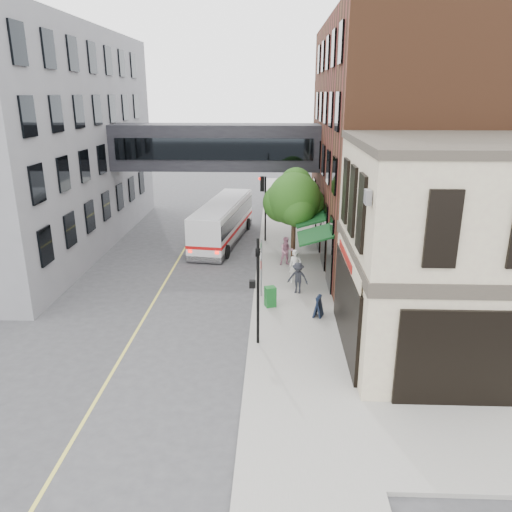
# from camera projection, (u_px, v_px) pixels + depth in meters

# --- Properties ---
(ground) EXTENTS (120.00, 120.00, 0.00)m
(ground) POSITION_uv_depth(u_px,v_px,m) (246.00, 371.00, 18.80)
(ground) COLOR #38383A
(ground) RESTS_ON ground
(sidewalk_main) EXTENTS (4.00, 60.00, 0.15)m
(sidewalk_main) POSITION_uv_depth(u_px,v_px,m) (289.00, 255.00, 32.01)
(sidewalk_main) COLOR gray
(sidewalk_main) RESTS_ON ground
(corner_building) EXTENTS (10.19, 8.12, 8.45)m
(corner_building) POSITION_uv_depth(u_px,v_px,m) (482.00, 252.00, 19.07)
(corner_building) COLOR tan
(corner_building) RESTS_ON ground
(brick_building) EXTENTS (13.76, 18.00, 14.00)m
(brick_building) POSITION_uv_depth(u_px,v_px,m) (421.00, 145.00, 30.52)
(brick_building) COLOR #4F2B18
(brick_building) RESTS_ON ground
(skyway_bridge) EXTENTS (14.00, 3.18, 3.00)m
(skyway_bridge) POSITION_uv_depth(u_px,v_px,m) (216.00, 147.00, 33.99)
(skyway_bridge) COLOR black
(skyway_bridge) RESTS_ON ground
(traffic_signal_near) EXTENTS (0.44, 0.22, 4.60)m
(traffic_signal_near) POSITION_uv_depth(u_px,v_px,m) (257.00, 279.00, 19.76)
(traffic_signal_near) COLOR black
(traffic_signal_near) RESTS_ON sidewalk_main
(traffic_signal_far) EXTENTS (0.53, 0.28, 4.50)m
(traffic_signal_far) POSITION_uv_depth(u_px,v_px,m) (263.00, 196.00, 33.90)
(traffic_signal_far) COLOR black
(traffic_signal_far) RESTS_ON sidewalk_main
(street_sign_pole) EXTENTS (0.08, 0.75, 3.00)m
(street_sign_pole) POSITION_uv_depth(u_px,v_px,m) (261.00, 263.00, 24.84)
(street_sign_pole) COLOR gray
(street_sign_pole) RESTS_ON sidewalk_main
(street_tree) EXTENTS (3.80, 3.20, 5.60)m
(street_tree) POSITION_uv_depth(u_px,v_px,m) (294.00, 199.00, 30.06)
(street_tree) COLOR #382619
(street_tree) RESTS_ON sidewalk_main
(lane_marking) EXTENTS (0.12, 40.00, 0.01)m
(lane_marking) POSITION_uv_depth(u_px,v_px,m) (168.00, 277.00, 28.48)
(lane_marking) COLOR #D8CC4C
(lane_marking) RESTS_ON ground
(bus) EXTENTS (3.64, 10.48, 2.76)m
(bus) POSITION_uv_depth(u_px,v_px,m) (223.00, 220.00, 34.84)
(bus) COLOR silver
(bus) RESTS_ON ground
(pedestrian_a) EXTENTS (0.70, 0.49, 1.84)m
(pedestrian_a) POSITION_uv_depth(u_px,v_px,m) (295.00, 266.00, 26.94)
(pedestrian_a) COLOR silver
(pedestrian_a) RESTS_ON sidewalk_main
(pedestrian_b) EXTENTS (0.95, 0.80, 1.73)m
(pedestrian_b) POSITION_uv_depth(u_px,v_px,m) (286.00, 251.00, 29.74)
(pedestrian_b) COLOR #C07C95
(pedestrian_b) RESTS_ON sidewalk_main
(pedestrian_c) EXTENTS (1.19, 0.87, 1.64)m
(pedestrian_c) POSITION_uv_depth(u_px,v_px,m) (298.00, 278.00, 25.55)
(pedestrian_c) COLOR #22242A
(pedestrian_c) RESTS_ON sidewalk_main
(newspaper_box) EXTENTS (0.62, 0.58, 0.99)m
(newspaper_box) POSITION_uv_depth(u_px,v_px,m) (270.00, 297.00, 24.03)
(newspaper_box) COLOR #155C21
(newspaper_box) RESTS_ON sidewalk_main
(sandwich_board) EXTENTS (0.53, 0.65, 1.00)m
(sandwich_board) POSITION_uv_depth(u_px,v_px,m) (318.00, 306.00, 22.93)
(sandwich_board) COLOR black
(sandwich_board) RESTS_ON sidewalk_main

